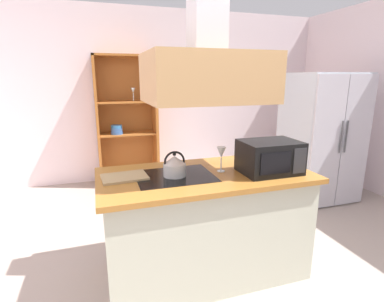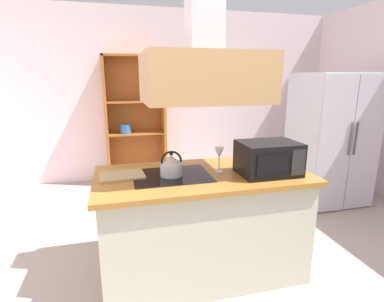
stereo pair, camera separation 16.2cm
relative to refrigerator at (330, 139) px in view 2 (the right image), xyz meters
The scene contains 10 objects.
ground_plane 2.54m from the refrigerator, 147.26° to the right, with size 7.80×7.80×0.00m, color #A09086.
wall_back 2.68m from the refrigerator, 139.70° to the left, with size 6.00×0.12×2.70m, color silver.
kitchen_island 2.37m from the refrigerator, 152.45° to the right, with size 1.70×0.85×0.90m.
range_hood 2.51m from the refrigerator, 152.45° to the right, with size 0.90×0.70×1.23m.
refrigerator is the anchor object (origin of this frame).
dish_cabinet 2.85m from the refrigerator, 148.53° to the left, with size 0.92×0.40×1.97m.
kettle 2.57m from the refrigerator, 155.09° to the right, with size 0.18×0.18×0.20m.
cutting_board 2.89m from the refrigerator, 159.53° to the right, with size 0.34×0.24×0.02m, color tan.
microwave 2.00m from the refrigerator, 142.12° to the right, with size 0.46×0.35×0.26m.
wine_glass_on_counter 2.22m from the refrigerator, 150.80° to the right, with size 0.08×0.08×0.21m.
Camera 2 is at (-0.71, -1.98, 1.66)m, focal length 27.89 mm.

